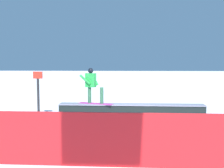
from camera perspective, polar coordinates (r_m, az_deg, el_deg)
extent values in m
plane|color=white|center=(10.84, 4.23, -7.82)|extent=(120.00, 120.00, 0.00)
cube|color=black|center=(10.78, 4.24, -6.24)|extent=(5.96, 0.50, 0.61)
cube|color=black|center=(10.81, 4.23, -7.03)|extent=(5.97, 0.51, 0.15)
cube|color=#8B8CA3|center=(10.72, 4.25, -4.53)|extent=(5.96, 0.56, 0.04)
cube|color=#BA3193|center=(10.80, -3.62, -4.31)|extent=(1.48, 0.73, 0.01)
cylinder|color=#346B49|center=(10.86, -4.96, -2.42)|extent=(0.18, 0.18, 0.67)
cylinder|color=#346B49|center=(10.63, -2.27, -2.57)|extent=(0.18, 0.18, 0.67)
cube|color=green|center=(10.78, -4.71, 0.85)|extent=(0.45, 0.35, 0.57)
sphere|color=black|center=(10.76, -4.73, 2.95)|extent=(0.22, 0.22, 0.22)
cylinder|color=green|center=(10.71, -5.97, 0.96)|extent=(0.49, 0.23, 0.42)
cylinder|color=green|center=(10.88, -3.86, 1.04)|extent=(0.36, 0.19, 0.52)
cube|color=red|center=(5.96, 5.12, -12.24)|extent=(11.86, 0.13, 1.25)
cylinder|color=#262628|center=(11.47, -15.92, -3.04)|extent=(0.10, 0.10, 1.68)
cube|color=red|center=(11.38, -16.04, 1.90)|extent=(0.40, 0.04, 0.30)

